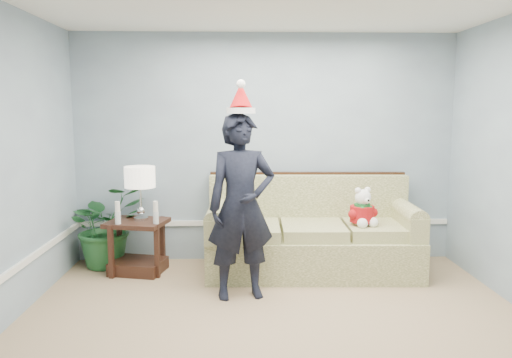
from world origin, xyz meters
The scene contains 10 objects.
room_shell centered at (0.00, 0.00, 1.35)m, with size 4.54×5.04×2.74m.
wainscot_trim centered at (-1.18, 1.18, 0.45)m, with size 4.49×4.99×0.06m.
sofa centered at (0.50, 2.02, 0.38)m, with size 2.33×1.06×1.08m.
side_table centered at (-1.44, 2.02, 0.23)m, with size 0.71×0.64×0.59m.
table_lamp centered at (-1.40, 2.05, 1.05)m, with size 0.34×0.34×0.60m.
candle_pair centered at (-1.41, 1.86, 0.70)m, with size 0.47×0.06×0.25m.
houseplant centered at (-1.85, 2.27, 0.48)m, with size 0.86×0.75×0.96m, color #215C2C.
man centered at (-0.29, 1.25, 0.89)m, with size 0.65×0.43×1.78m, color black.
santa_hat centered at (-0.29, 1.27, 1.91)m, with size 0.27×0.30×0.32m.
teddy_bear centered at (1.02, 1.81, 0.72)m, with size 0.33×0.33×0.42m.
Camera 1 is at (-0.30, -3.43, 1.81)m, focal length 35.00 mm.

